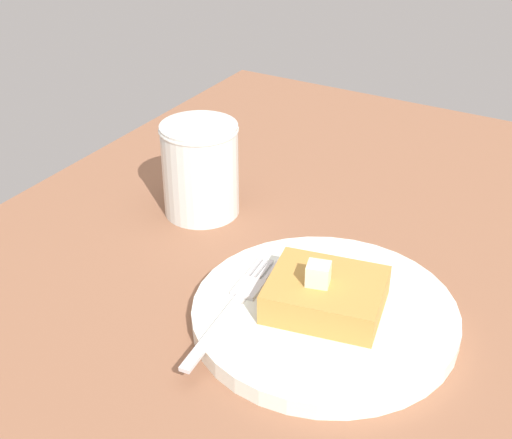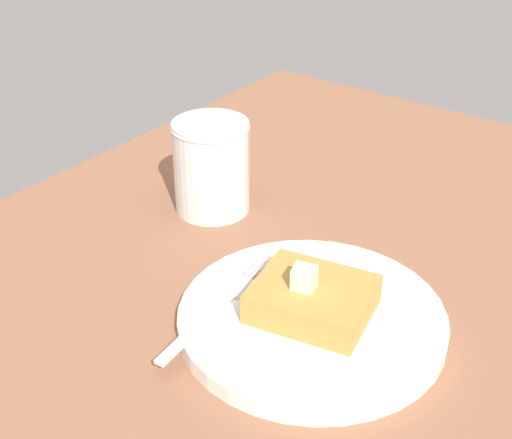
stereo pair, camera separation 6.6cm
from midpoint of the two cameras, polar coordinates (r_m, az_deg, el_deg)
The scene contains 6 objects.
table_surface at distance 61.26cm, azimuth 11.83°, elevation -10.08°, with size 97.78×97.78×2.18cm, color #8B5A40.
plate at distance 60.31cm, azimuth 2.38°, elevation -7.64°, with size 22.37×22.37×1.52cm.
toast_slice_center at distance 59.10cm, azimuth 2.42°, elevation -6.13°, with size 7.83×9.38×2.70cm, color #B8853D.
butter_pat_primary at distance 57.48cm, azimuth 1.74°, elevation -4.49°, with size 1.87×1.68×1.87cm, color #F6F0C4.
fork at distance 60.27cm, azimuth -4.73°, elevation -6.78°, with size 16.06×3.02×0.36cm.
syrup_jar at distance 74.77cm, azimuth -6.98°, elevation 3.59°, with size 8.14×8.14×9.94cm.
Camera 1 is at (-47.20, -9.14, 40.47)cm, focal length 50.00 mm.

